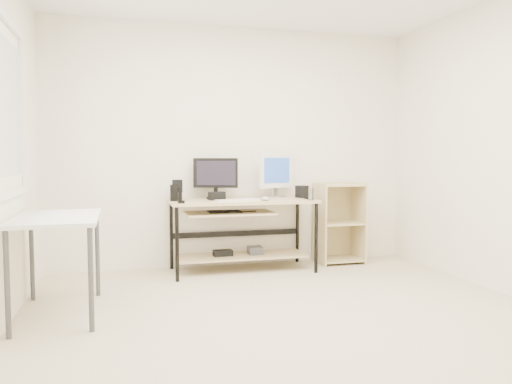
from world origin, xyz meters
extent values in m
cube|color=beige|center=(0.00, 0.00, -0.01)|extent=(4.00, 4.00, 0.01)
cube|color=white|center=(0.00, 2.00, 1.30)|extent=(4.00, 0.01, 2.60)
cube|color=white|center=(0.00, -2.00, 1.30)|extent=(4.00, 0.01, 2.60)
cube|color=white|center=(-1.98, 0.60, 1.55)|extent=(0.01, 1.00, 1.20)
cube|color=#CCB481|center=(0.00, 1.66, 0.73)|extent=(1.50, 0.65, 0.03)
cube|color=#CCB481|center=(-0.15, 1.60, 0.62)|extent=(0.90, 0.49, 0.02)
cube|color=#CCB481|center=(0.00, 1.71, 0.15)|extent=(1.35, 0.46, 0.02)
cube|color=black|center=(-0.20, 1.60, 0.64)|extent=(0.33, 0.22, 0.01)
cylinder|color=black|center=(0.05, 1.55, 0.64)|extent=(0.14, 0.01, 0.01)
cube|color=#3D3D40|center=(0.15, 1.71, 0.20)|extent=(0.15, 0.15, 0.08)
cube|color=black|center=(-0.20, 1.71, 0.19)|extent=(0.20, 0.12, 0.06)
cylinder|color=black|center=(-0.71, 1.37, 0.36)|extent=(0.04, 0.04, 0.72)
cylinder|color=black|center=(-0.71, 1.94, 0.36)|extent=(0.04, 0.04, 0.72)
cylinder|color=black|center=(0.71, 1.37, 0.36)|extent=(0.04, 0.04, 0.72)
cylinder|color=black|center=(0.71, 1.94, 0.36)|extent=(0.04, 0.04, 0.72)
cube|color=white|center=(-1.68, 0.60, 0.73)|extent=(0.60, 1.00, 0.03)
cylinder|color=#3D3D40|center=(-1.94, 0.14, 0.36)|extent=(0.04, 0.04, 0.72)
cylinder|color=#3D3D40|center=(-1.94, 1.06, 0.36)|extent=(0.04, 0.04, 0.72)
cylinder|color=#3D3D40|center=(-1.42, 0.14, 0.36)|extent=(0.04, 0.04, 0.72)
cylinder|color=#3D3D40|center=(-1.42, 1.06, 0.36)|extent=(0.04, 0.04, 0.72)
cube|color=#D3BE84|center=(0.91, 1.78, 0.45)|extent=(0.02, 0.40, 0.90)
cube|color=#D3BE84|center=(1.39, 1.78, 0.45)|extent=(0.02, 0.40, 0.90)
cube|color=#D3BE84|center=(1.15, 1.97, 0.45)|extent=(0.50, 0.02, 0.90)
cube|color=#D3BE84|center=(1.15, 1.78, 0.04)|extent=(0.46, 0.38, 0.02)
cube|color=#D3BE84|center=(1.15, 1.78, 0.45)|extent=(0.46, 0.38, 0.02)
cube|color=#D3BE84|center=(1.15, 1.78, 0.88)|extent=(0.46, 0.38, 0.02)
cylinder|color=black|center=(-0.25, 1.83, 0.76)|extent=(0.20, 0.20, 0.02)
cylinder|color=black|center=(-0.25, 1.83, 0.82)|extent=(0.04, 0.04, 0.10)
cube|color=black|center=(-0.25, 1.83, 1.02)|extent=(0.46, 0.20, 0.31)
cube|color=black|center=(-0.25, 1.80, 1.02)|extent=(0.38, 0.14, 0.25)
cube|color=silver|center=(0.43, 1.84, 0.76)|extent=(0.16, 0.15, 0.01)
cylinder|color=silver|center=(0.43, 1.84, 0.81)|extent=(0.04, 0.04, 0.09)
cube|color=white|center=(0.43, 1.84, 1.05)|extent=(0.43, 0.23, 0.38)
cube|color=#284CAF|center=(0.43, 1.82, 1.05)|extent=(0.36, 0.17, 0.31)
cube|color=white|center=(-0.08, 1.52, 0.76)|extent=(0.47, 0.21, 0.02)
ellipsoid|color=#B8B8BD|center=(0.20, 1.48, 0.77)|extent=(0.11, 0.14, 0.04)
cube|color=black|center=(-0.27, 1.67, 0.79)|extent=(0.18, 0.11, 0.08)
cube|color=black|center=(-0.66, 1.80, 0.79)|extent=(0.10, 0.10, 0.08)
cube|color=black|center=(-0.66, 1.80, 0.90)|extent=(0.11, 0.11, 0.12)
cube|color=black|center=(0.69, 1.73, 0.82)|extent=(0.14, 0.14, 0.13)
cube|color=black|center=(-0.70, 1.66, 0.83)|extent=(0.09, 0.07, 0.17)
cylinder|color=black|center=(-0.66, 1.41, 0.76)|extent=(0.08, 0.08, 0.03)
cube|color=black|center=(0.68, 1.56, 0.75)|extent=(0.05, 0.10, 0.01)
cylinder|color=olive|center=(0.67, 1.40, 0.75)|extent=(0.08, 0.08, 0.01)
cylinder|color=white|center=(0.67, 1.40, 0.82)|extent=(0.07, 0.07, 0.12)
camera|label=1|loc=(-1.20, -3.37, 1.19)|focal=35.00mm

